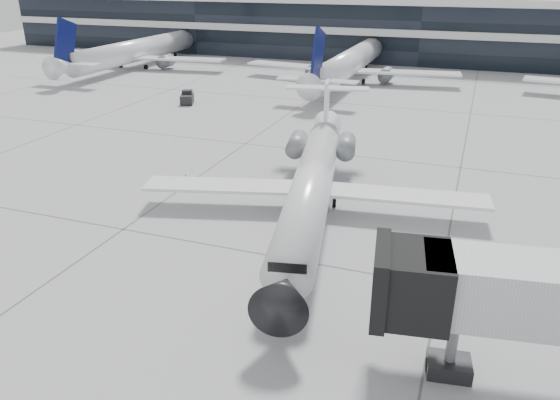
% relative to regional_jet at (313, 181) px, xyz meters
% --- Properties ---
extents(ground, '(220.00, 220.00, 0.00)m').
position_rel_regional_jet_xyz_m(ground, '(-0.77, -6.84, -2.34)').
color(ground, '#9A9A9C').
rests_on(ground, ground).
extents(terminal, '(170.00, 22.00, 10.00)m').
position_rel_regional_jet_xyz_m(terminal, '(-0.77, 75.16, 2.66)').
color(terminal, black).
rests_on(terminal, ground).
extents(bg_jet_left, '(32.00, 40.00, 9.60)m').
position_rel_regional_jet_xyz_m(bg_jet_left, '(-45.77, 48.16, -2.34)').
color(bg_jet_left, white).
rests_on(bg_jet_left, ground).
extents(bg_jet_center, '(32.00, 40.00, 9.60)m').
position_rel_regional_jet_xyz_m(bg_jet_center, '(-8.77, 48.16, -2.34)').
color(bg_jet_center, white).
rests_on(bg_jet_center, ground).
extents(regional_jet, '(23.64, 29.46, 6.84)m').
position_rel_regional_jet_xyz_m(regional_jet, '(0.00, 0.00, 0.00)').
color(regional_jet, white).
rests_on(regional_jet, ground).
extents(traffic_cone, '(0.38, 0.38, 0.50)m').
position_rel_regional_jet_xyz_m(traffic_cone, '(-11.41, 2.62, -2.10)').
color(traffic_cone, orange).
rests_on(traffic_cone, ground).
extents(far_tug, '(2.32, 2.88, 1.60)m').
position_rel_regional_jet_xyz_m(far_tug, '(-24.42, 26.33, -1.62)').
color(far_tug, black).
rests_on(far_tug, ground).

